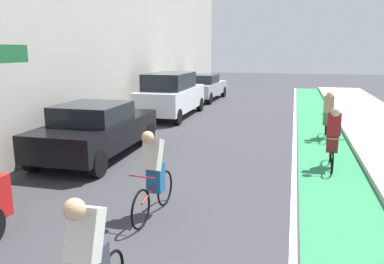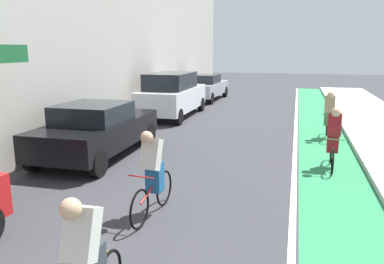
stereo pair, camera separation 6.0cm
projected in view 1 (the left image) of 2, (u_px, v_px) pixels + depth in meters
name	position (u px, v px, depth m)	size (l,w,h in m)	color
ground_plane	(215.00, 147.00, 11.75)	(77.33, 77.33, 0.00)	#38383D
bike_lane_paint	(322.00, 139.00, 12.80)	(1.60, 35.15, 0.00)	#2D8451
lane_divider_stripe	(295.00, 138.00, 13.03)	(0.12, 35.15, 0.00)	white
parked_sedan_black	(97.00, 129.00, 10.64)	(2.05, 4.56, 1.53)	black
parked_suv_white	(171.00, 94.00, 16.94)	(1.96, 4.79, 1.98)	silver
parked_sedan_silver	(202.00, 87.00, 22.70)	(2.17, 4.70, 1.53)	#9EA0A8
cyclist_lead	(88.00, 263.00, 3.94)	(0.48, 1.69, 1.60)	black
cyclist_mid	(154.00, 171.00, 6.76)	(0.48, 1.74, 1.63)	black
cyclist_trailing	(333.00, 137.00, 9.57)	(0.48, 1.67, 1.59)	black
cyclist_far	(328.00, 115.00, 12.81)	(0.48, 1.74, 1.63)	black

